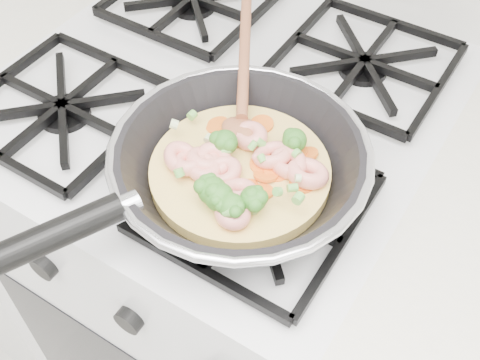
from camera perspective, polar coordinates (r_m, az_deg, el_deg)
The scene contains 2 objects.
stove at distance 1.18m, azimuth -1.43°, elevation -7.94°, with size 0.60×0.60×0.92m.
skillet at distance 0.67m, azimuth -0.38°, elevation 1.32°, with size 0.32×0.56×0.09m.
Camera 1 is at (0.36, 1.18, 1.46)m, focal length 44.63 mm.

